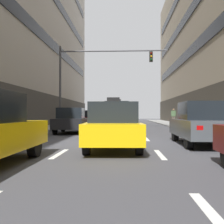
{
  "coord_description": "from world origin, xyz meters",
  "views": [
    {
      "loc": [
        0.47,
        -11.2,
        1.21
      ],
      "look_at": [
        -0.67,
        12.93,
        1.4
      ],
      "focal_mm": 43.55,
      "sensor_mm": 36.0,
      "label": 1
    }
  ],
  "objects_px": {
    "car_driving_6": "(71,121)",
    "traffic_signal_0": "(92,71)",
    "taxi_driving_0": "(98,115)",
    "pedestrian_0": "(174,115)",
    "car_driving_2": "(122,117)",
    "taxi_driving_4": "(113,127)",
    "taxi_driving_1": "(118,117)",
    "car_driving_3": "(92,118)",
    "pedestrian_1": "(193,116)",
    "car_parked_1": "(202,124)"
  },
  "relations": [
    {
      "from": "taxi_driving_0",
      "to": "taxi_driving_4",
      "type": "relative_size",
      "value": 1.03
    },
    {
      "from": "taxi_driving_0",
      "to": "traffic_signal_0",
      "type": "xyz_separation_m",
      "value": [
        0.82,
        -13.32,
        3.8
      ]
    },
    {
      "from": "taxi_driving_1",
      "to": "car_driving_2",
      "type": "height_order",
      "value": "taxi_driving_1"
    },
    {
      "from": "car_driving_2",
      "to": "taxi_driving_1",
      "type": "bearing_deg",
      "value": -90.39
    },
    {
      "from": "taxi_driving_1",
      "to": "pedestrian_1",
      "type": "xyz_separation_m",
      "value": [
        5.92,
        3.26,
        0.01
      ]
    },
    {
      "from": "car_driving_3",
      "to": "car_driving_6",
      "type": "relative_size",
      "value": 0.97
    },
    {
      "from": "car_driving_3",
      "to": "pedestrian_0",
      "type": "height_order",
      "value": "pedestrian_0"
    },
    {
      "from": "pedestrian_0",
      "to": "car_driving_6",
      "type": "bearing_deg",
      "value": -126.01
    },
    {
      "from": "traffic_signal_0",
      "to": "pedestrian_1",
      "type": "bearing_deg",
      "value": -3.79
    },
    {
      "from": "taxi_driving_0",
      "to": "pedestrian_0",
      "type": "xyz_separation_m",
      "value": [
        8.75,
        -6.89,
        0.04
      ]
    },
    {
      "from": "car_driving_3",
      "to": "taxi_driving_4",
      "type": "bearing_deg",
      "value": -80.74
    },
    {
      "from": "taxi_driving_1",
      "to": "taxi_driving_0",
      "type": "bearing_deg",
      "value": 100.27
    },
    {
      "from": "car_driving_2",
      "to": "car_parked_1",
      "type": "distance_m",
      "value": 25.19
    },
    {
      "from": "car_driving_2",
      "to": "car_parked_1",
      "type": "xyz_separation_m",
      "value": [
        3.42,
        -24.96,
        0.02
      ]
    },
    {
      "from": "taxi_driving_0",
      "to": "taxi_driving_4",
      "type": "bearing_deg",
      "value": -83.15
    },
    {
      "from": "taxi_driving_1",
      "to": "car_parked_1",
      "type": "xyz_separation_m",
      "value": [
        3.54,
        -7.95,
        -0.2
      ]
    },
    {
      "from": "car_driving_6",
      "to": "taxi_driving_4",
      "type": "bearing_deg",
      "value": -69.1
    },
    {
      "from": "taxi_driving_0",
      "to": "traffic_signal_0",
      "type": "bearing_deg",
      "value": -86.49
    },
    {
      "from": "car_driving_6",
      "to": "traffic_signal_0",
      "type": "bearing_deg",
      "value": 83.1
    },
    {
      "from": "taxi_driving_1",
      "to": "car_driving_2",
      "type": "distance_m",
      "value": 17.01
    },
    {
      "from": "taxi_driving_0",
      "to": "car_driving_6",
      "type": "height_order",
      "value": "taxi_driving_0"
    },
    {
      "from": "car_driving_2",
      "to": "car_driving_6",
      "type": "height_order",
      "value": "car_driving_2"
    },
    {
      "from": "car_parked_1",
      "to": "taxi_driving_1",
      "type": "bearing_deg",
      "value": 114.0
    },
    {
      "from": "taxi_driving_4",
      "to": "pedestrian_0",
      "type": "distance_m",
      "value": 20.52
    },
    {
      "from": "car_driving_6",
      "to": "traffic_signal_0",
      "type": "relative_size",
      "value": 0.48
    },
    {
      "from": "car_parked_1",
      "to": "taxi_driving_4",
      "type": "bearing_deg",
      "value": -155.45
    },
    {
      "from": "taxi_driving_0",
      "to": "car_driving_6",
      "type": "relative_size",
      "value": 1.02
    },
    {
      "from": "taxi_driving_0",
      "to": "car_driving_2",
      "type": "xyz_separation_m",
      "value": [
        3.22,
        -0.12,
        -0.25
      ]
    },
    {
      "from": "taxi_driving_0",
      "to": "taxi_driving_1",
      "type": "height_order",
      "value": "taxi_driving_0"
    },
    {
      "from": "traffic_signal_0",
      "to": "car_driving_2",
      "type": "bearing_deg",
      "value": 79.69
    },
    {
      "from": "car_driving_2",
      "to": "pedestrian_1",
      "type": "bearing_deg",
      "value": -67.11
    },
    {
      "from": "taxi_driving_4",
      "to": "car_driving_6",
      "type": "height_order",
      "value": "taxi_driving_4"
    },
    {
      "from": "car_parked_1",
      "to": "traffic_signal_0",
      "type": "relative_size",
      "value": 0.5
    },
    {
      "from": "taxi_driving_1",
      "to": "traffic_signal_0",
      "type": "relative_size",
      "value": 0.48
    },
    {
      "from": "car_driving_2",
      "to": "car_driving_3",
      "type": "height_order",
      "value": "car_driving_2"
    },
    {
      "from": "pedestrian_1",
      "to": "car_driving_2",
      "type": "bearing_deg",
      "value": 112.89
    },
    {
      "from": "taxi_driving_1",
      "to": "car_driving_6",
      "type": "height_order",
      "value": "taxi_driving_1"
    },
    {
      "from": "car_driving_2",
      "to": "car_parked_1",
      "type": "height_order",
      "value": "car_parked_1"
    },
    {
      "from": "pedestrian_0",
      "to": "car_parked_1",
      "type": "bearing_deg",
      "value": -96.6
    },
    {
      "from": "pedestrian_1",
      "to": "car_parked_1",
      "type": "bearing_deg",
      "value": -101.99
    },
    {
      "from": "car_driving_2",
      "to": "car_driving_3",
      "type": "relative_size",
      "value": 1.06
    },
    {
      "from": "car_driving_2",
      "to": "traffic_signal_0",
      "type": "xyz_separation_m",
      "value": [
        -2.4,
        -13.2,
        4.05
      ]
    },
    {
      "from": "car_driving_2",
      "to": "traffic_signal_0",
      "type": "distance_m",
      "value": 14.02
    },
    {
      "from": "taxi_driving_4",
      "to": "pedestrian_0",
      "type": "bearing_deg",
      "value": 74.32
    },
    {
      "from": "car_driving_2",
      "to": "traffic_signal_0",
      "type": "relative_size",
      "value": 0.49
    },
    {
      "from": "taxi_driving_4",
      "to": "pedestrian_1",
      "type": "distance_m",
      "value": 14.04
    },
    {
      "from": "car_parked_1",
      "to": "traffic_signal_0",
      "type": "distance_m",
      "value": 13.72
    },
    {
      "from": "car_driving_2",
      "to": "pedestrian_0",
      "type": "xyz_separation_m",
      "value": [
        5.53,
        -6.77,
        0.29
      ]
    },
    {
      "from": "car_driving_2",
      "to": "traffic_signal_0",
      "type": "height_order",
      "value": "traffic_signal_0"
    },
    {
      "from": "taxi_driving_0",
      "to": "taxi_driving_4",
      "type": "xyz_separation_m",
      "value": [
        3.2,
        -26.64,
        -0.27
      ]
    }
  ]
}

